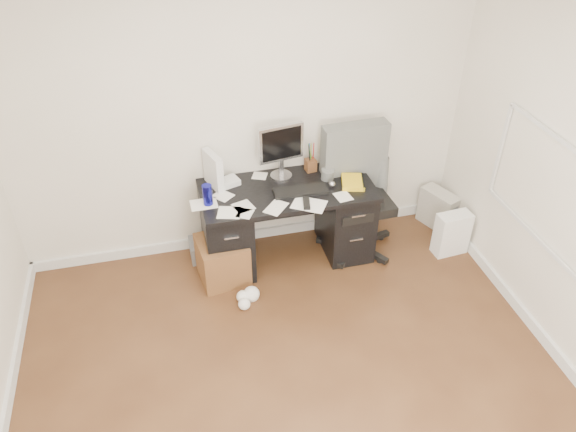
% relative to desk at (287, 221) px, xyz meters
% --- Properties ---
extents(ground, '(4.00, 4.00, 0.00)m').
position_rel_desk_xyz_m(ground, '(-0.30, -1.65, -0.40)').
color(ground, '#412615').
rests_on(ground, ground).
extents(room_shell, '(4.02, 4.02, 2.71)m').
position_rel_desk_xyz_m(room_shell, '(-0.27, -1.62, 1.26)').
color(room_shell, beige).
rests_on(room_shell, ground).
extents(desk, '(1.50, 0.70, 0.75)m').
position_rel_desk_xyz_m(desk, '(0.00, 0.00, 0.00)').
color(desk, black).
rests_on(desk, ground).
extents(loose_papers, '(1.10, 0.60, 0.00)m').
position_rel_desk_xyz_m(loose_papers, '(-0.20, -0.05, 0.35)').
color(loose_papers, white).
rests_on(loose_papers, desk).
extents(lcd_monitor, '(0.44, 0.30, 0.51)m').
position_rel_desk_xyz_m(lcd_monitor, '(-0.01, 0.20, 0.61)').
color(lcd_monitor, '#ABABB0').
rests_on(lcd_monitor, desk).
extents(keyboard, '(0.47, 0.17, 0.03)m').
position_rel_desk_xyz_m(keyboard, '(0.10, -0.09, 0.36)').
color(keyboard, black).
rests_on(keyboard, desk).
extents(computer_mouse, '(0.07, 0.07, 0.06)m').
position_rel_desk_xyz_m(computer_mouse, '(0.38, -0.07, 0.38)').
color(computer_mouse, '#ABABB0').
rests_on(computer_mouse, desk).
extents(travel_mug, '(0.11, 0.11, 0.18)m').
position_rel_desk_xyz_m(travel_mug, '(-0.69, -0.07, 0.44)').
color(travel_mug, navy).
rests_on(travel_mug, desk).
extents(white_binder, '(0.21, 0.30, 0.32)m').
position_rel_desk_xyz_m(white_binder, '(-0.60, 0.19, 0.51)').
color(white_binder, silver).
rests_on(white_binder, desk).
extents(magazine_file, '(0.15, 0.27, 0.30)m').
position_rel_desk_xyz_m(magazine_file, '(0.44, 0.26, 0.50)').
color(magazine_file, olive).
rests_on(magazine_file, desk).
extents(pen_cup, '(0.13, 0.13, 0.27)m').
position_rel_desk_xyz_m(pen_cup, '(0.27, 0.24, 0.49)').
color(pen_cup, brown).
rests_on(pen_cup, desk).
extents(yellow_book, '(0.25, 0.28, 0.04)m').
position_rel_desk_xyz_m(yellow_book, '(0.57, -0.07, 0.37)').
color(yellow_book, yellow).
rests_on(yellow_book, desk).
extents(paper_remote, '(0.35, 0.33, 0.02)m').
position_rel_desk_xyz_m(paper_remote, '(0.12, -0.28, 0.36)').
color(paper_remote, white).
rests_on(paper_remote, desk).
extents(office_chair, '(0.71, 0.71, 1.20)m').
position_rel_desk_xyz_m(office_chair, '(0.66, -0.04, 0.20)').
color(office_chair, '#545654').
rests_on(office_chair, ground).
extents(pc_tower, '(0.30, 0.42, 0.38)m').
position_rel_desk_xyz_m(pc_tower, '(1.56, 0.11, -0.21)').
color(pc_tower, '#A8A698').
rests_on(pc_tower, ground).
extents(shopping_bag, '(0.33, 0.25, 0.42)m').
position_rel_desk_xyz_m(shopping_bag, '(1.49, -0.31, -0.19)').
color(shopping_bag, white).
rests_on(shopping_bag, ground).
extents(wicker_basket, '(0.45, 0.45, 0.40)m').
position_rel_desk_xyz_m(wicker_basket, '(-0.62, -0.16, -0.20)').
color(wicker_basket, '#4D2B17').
rests_on(wicker_basket, ground).
extents(desk_printer, '(0.30, 0.25, 0.18)m').
position_rel_desk_xyz_m(desk_printer, '(-0.73, 0.17, -0.31)').
color(desk_printer, slate).
rests_on(desk_printer, ground).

